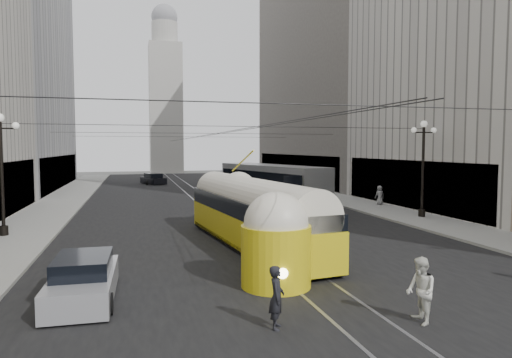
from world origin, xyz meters
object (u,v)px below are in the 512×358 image
streetcar (252,213)px  city_bus (271,183)px  pedestrian_crossing_b (421,291)px  sedan_silver (84,280)px  pedestrian_sidewalk_right (380,195)px  pedestrian_crossing_a (277,297)px

streetcar → city_bus: (5.55, 15.14, 0.19)m
streetcar → pedestrian_crossing_b: streetcar is taller
streetcar → pedestrian_crossing_b: 10.67m
streetcar → pedestrian_crossing_b: size_ratio=8.35×
sedan_silver → pedestrian_sidewalk_right: size_ratio=2.93×
pedestrian_crossing_a → pedestrian_sidewalk_right: size_ratio=1.09×
city_bus → streetcar: bearing=-110.1°
streetcar → pedestrian_sidewalk_right: streetcar is taller
pedestrian_crossing_b → pedestrian_sidewalk_right: bearing=162.8°
pedestrian_crossing_b → sedan_silver: bearing=-105.4°
sedan_silver → pedestrian_crossing_b: (9.02, -4.37, 0.27)m
city_bus → pedestrian_crossing_a: (-7.40, -24.91, -0.97)m
streetcar → pedestrian_sidewalk_right: size_ratio=9.85×
city_bus → pedestrian_sidewalk_right: city_bus is taller
city_bus → pedestrian_crossing_a: size_ratio=8.00×
streetcar → city_bus: streetcar is taller
city_bus → sedan_silver: city_bus is taller
sedan_silver → pedestrian_crossing_b: pedestrian_crossing_b is taller
city_bus → pedestrian_sidewalk_right: 8.84m
streetcar → pedestrian_sidewalk_right: bearing=40.8°
sedan_silver → pedestrian_crossing_a: bearing=-35.7°
pedestrian_sidewalk_right → city_bus: bearing=-20.8°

